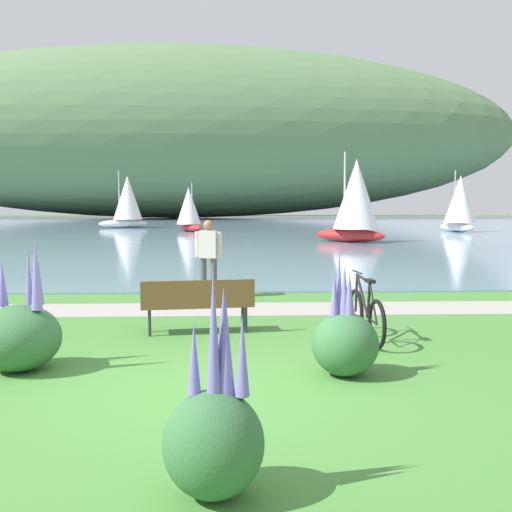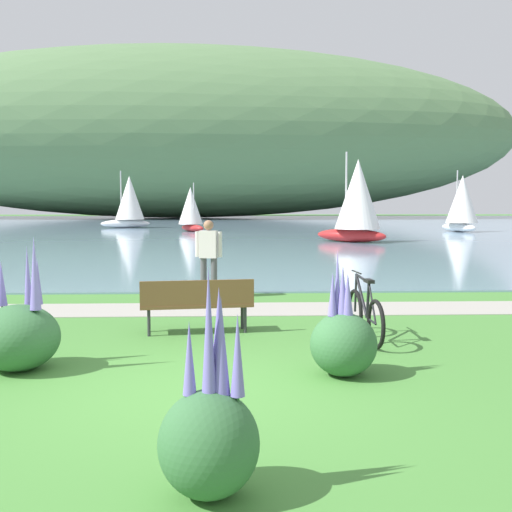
# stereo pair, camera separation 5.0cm
# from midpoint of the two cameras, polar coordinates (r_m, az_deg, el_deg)

# --- Properties ---
(ground_plane) EXTENTS (200.00, 200.00, 0.00)m
(ground_plane) POSITION_cam_midpoint_polar(r_m,az_deg,el_deg) (7.08, -6.21, -12.28)
(ground_plane) COLOR #478438
(bay_water) EXTENTS (180.00, 80.00, 0.04)m
(bay_water) POSITION_cam_midpoint_polar(r_m,az_deg,el_deg) (54.09, -2.80, 2.79)
(bay_water) COLOR #7A99B2
(bay_water) RESTS_ON ground
(distant_hillside) EXTENTS (91.51, 28.00, 22.29)m
(distant_hillside) POSITION_cam_midpoint_polar(r_m,az_deg,el_deg) (83.56, -7.70, 11.20)
(distant_hillside) COLOR #567A4C
(distant_hillside) RESTS_ON bay_water
(shoreline_path) EXTENTS (60.00, 1.50, 0.01)m
(shoreline_path) POSITION_cam_midpoint_polar(r_m,az_deg,el_deg) (12.12, -4.54, -4.96)
(shoreline_path) COLOR #A39E93
(shoreline_path) RESTS_ON ground
(park_bench_near_camera) EXTENTS (1.85, 0.71, 0.88)m
(park_bench_near_camera) POSITION_cam_midpoint_polar(r_m,az_deg,el_deg) (9.90, -5.57, -4.19)
(park_bench_near_camera) COLOR brown
(park_bench_near_camera) RESTS_ON ground
(bicycle_leaning_near_bench) EXTENTS (0.22, 1.77, 1.01)m
(bicycle_leaning_near_bench) POSITION_cam_midpoint_polar(r_m,az_deg,el_deg) (9.49, 9.97, -5.40)
(bicycle_leaning_near_bench) COLOR black
(bicycle_leaning_near_bench) RESTS_ON ground
(person_at_shoreline) EXTENTS (0.60, 0.30, 1.71)m
(person_at_shoreline) POSITION_cam_midpoint_polar(r_m,az_deg,el_deg) (13.55, -4.53, 0.24)
(person_at_shoreline) COLOR #4C4C51
(person_at_shoreline) RESTS_ON ground
(echium_bush_closest_to_camera) EXTENTS (0.81, 0.81, 1.54)m
(echium_bush_closest_to_camera) POSITION_cam_midpoint_polar(r_m,az_deg,el_deg) (7.57, 8.06, -7.80)
(echium_bush_closest_to_camera) COLOR #386B3D
(echium_bush_closest_to_camera) RESTS_ON ground
(echium_bush_beside_closest) EXTENTS (0.73, 0.73, 1.66)m
(echium_bush_beside_closest) POSITION_cam_midpoint_polar(r_m,az_deg,el_deg) (4.55, -4.21, -16.05)
(echium_bush_beside_closest) COLOR #386B3D
(echium_bush_beside_closest) RESTS_ON ground
(echium_bush_mid_cluster) EXTENTS (1.03, 1.03, 1.68)m
(echium_bush_mid_cluster) POSITION_cam_midpoint_polar(r_m,az_deg,el_deg) (8.28, -21.24, -6.78)
(echium_bush_mid_cluster) COLOR #386B3D
(echium_bush_mid_cluster) RESTS_ON ground
(sailboat_nearest_to_shore) EXTENTS (3.84, 3.58, 4.67)m
(sailboat_nearest_to_shore) POSITION_cam_midpoint_polar(r_m,az_deg,el_deg) (32.12, 9.15, 5.18)
(sailboat_nearest_to_shore) COLOR #B22323
(sailboat_nearest_to_shore) RESTS_ON bay_water
(sailboat_mid_bay) EXTENTS (4.05, 2.77, 4.58)m
(sailboat_mid_bay) POSITION_cam_midpoint_polar(r_m,az_deg,el_deg) (50.77, -11.90, 5.00)
(sailboat_mid_bay) COLOR white
(sailboat_mid_bay) RESTS_ON bay_water
(sailboat_toward_hillside) EXTENTS (2.45, 2.93, 3.44)m
(sailboat_toward_hillside) POSITION_cam_midpoint_polar(r_m,az_deg,el_deg) (43.99, -6.26, 4.39)
(sailboat_toward_hillside) COLOR #B22323
(sailboat_toward_hillside) RESTS_ON bay_water
(sailboat_far_off) EXTENTS (2.65, 3.80, 4.30)m
(sailboat_far_off) POSITION_cam_midpoint_polar(r_m,az_deg,el_deg) (45.15, 18.33, 4.70)
(sailboat_far_off) COLOR white
(sailboat_far_off) RESTS_ON bay_water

